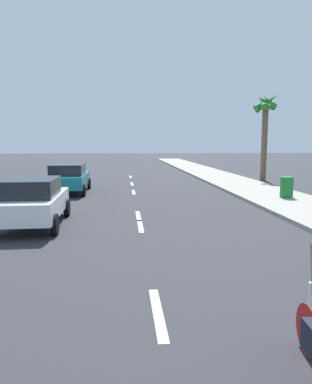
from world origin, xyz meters
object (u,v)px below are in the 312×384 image
parked_car_white (34,200)px  trash_bin_far (287,187)px  palm_tree_far (265,114)px  parked_car_teal (69,177)px

parked_car_white → trash_bin_far: (10.62, 4.32, -0.21)m
palm_tree_far → trash_bin_far: size_ratio=6.44×
trash_bin_far → parked_car_white: bearing=-157.9°
parked_car_teal → trash_bin_far: bearing=-19.2°
parked_car_teal → trash_bin_far: parked_car_teal is taller
trash_bin_far → palm_tree_far: bearing=75.0°
parked_car_teal → palm_tree_far: size_ratio=0.72×
trash_bin_far → parked_car_teal: bearing=161.3°
parked_car_teal → palm_tree_far: palm_tree_far is taller
parked_car_teal → trash_bin_far: size_ratio=4.65×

